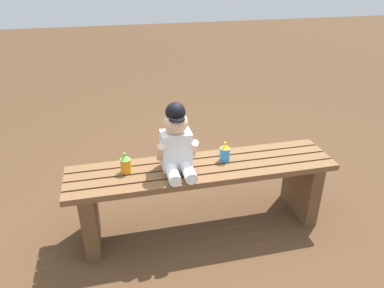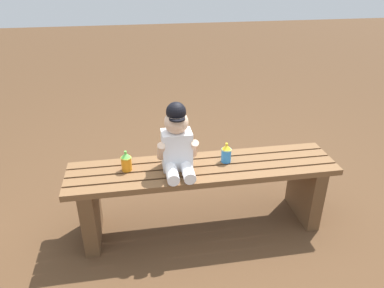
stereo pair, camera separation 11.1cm
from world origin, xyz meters
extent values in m
plane|color=#4C331E|center=(0.00, 0.00, 0.00)|extent=(16.00, 16.00, 0.00)
cube|color=brown|center=(0.00, -0.14, 0.42)|extent=(1.59, 0.08, 0.04)
cube|color=brown|center=(0.00, -0.05, 0.42)|extent=(1.59, 0.08, 0.04)
cube|color=brown|center=(0.00, 0.05, 0.42)|extent=(1.59, 0.08, 0.04)
cube|color=brown|center=(0.00, 0.14, 0.42)|extent=(1.59, 0.08, 0.04)
cube|color=brown|center=(-0.68, 0.00, 0.20)|extent=(0.08, 0.36, 0.40)
cube|color=brown|center=(0.68, 0.00, 0.20)|extent=(0.08, 0.36, 0.40)
cube|color=white|center=(-0.15, 0.02, 0.55)|extent=(0.17, 0.12, 0.23)
sphere|color=beige|center=(-0.15, 0.02, 0.73)|extent=(0.14, 0.14, 0.14)
cylinder|color=black|center=(-0.15, -0.02, 0.76)|extent=(0.09, 0.09, 0.01)
sphere|color=black|center=(-0.15, 0.02, 0.79)|extent=(0.11, 0.11, 0.11)
cylinder|color=white|center=(-0.20, -0.10, 0.47)|extent=(0.07, 0.16, 0.07)
cylinder|color=white|center=(-0.11, -0.10, 0.47)|extent=(0.07, 0.16, 0.07)
cylinder|color=beige|center=(-0.25, -0.01, 0.57)|extent=(0.04, 0.12, 0.14)
cylinder|color=beige|center=(-0.06, -0.01, 0.57)|extent=(0.04, 0.12, 0.14)
cylinder|color=orange|center=(-0.45, 0.03, 0.48)|extent=(0.06, 0.06, 0.09)
cone|color=#66CC4C|center=(-0.45, 0.03, 0.54)|extent=(0.06, 0.06, 0.03)
cylinder|color=#66CC4C|center=(-0.45, 0.03, 0.55)|extent=(0.01, 0.01, 0.02)
cylinder|color=#338CE5|center=(0.15, 0.03, 0.48)|extent=(0.06, 0.06, 0.09)
cone|color=yellow|center=(0.15, 0.03, 0.54)|extent=(0.06, 0.06, 0.03)
cylinder|color=yellow|center=(0.15, 0.03, 0.55)|extent=(0.01, 0.01, 0.02)
camera|label=1|loc=(-0.48, -1.78, 1.54)|focal=33.87mm
camera|label=2|loc=(-0.37, -1.80, 1.54)|focal=33.87mm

